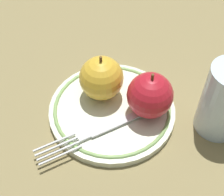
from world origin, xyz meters
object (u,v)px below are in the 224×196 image
Objects in this scene: plate at (112,109)px; apple_red_whole at (101,78)px; fork at (99,131)px; apple_second_whole at (150,95)px.

apple_red_whole is at bearing 32.49° from plate.
apple_red_whole is 0.46× the size of fork.
apple_red_whole is at bearing -119.83° from fork.
apple_red_whole and apple_second_whole have the same top height.
fork is (-0.08, -0.00, -0.03)m from apple_red_whole.
apple_second_whole reaches higher than plate.
apple_red_whole is 1.00× the size of apple_second_whole.
plate is 0.05m from apple_red_whole.
plate is at bearing 84.34° from apple_second_whole.
plate is 0.05m from fork.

